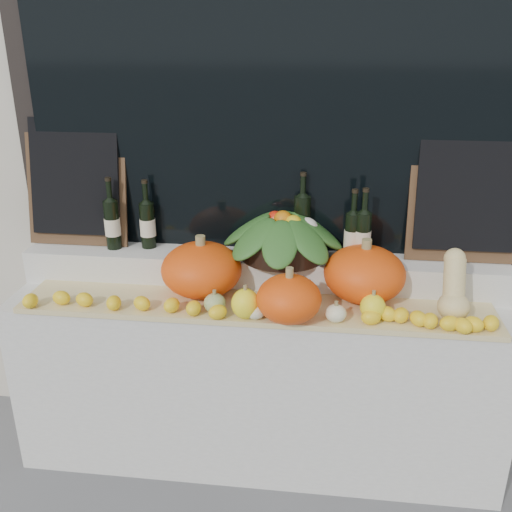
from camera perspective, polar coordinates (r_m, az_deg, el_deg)
display_sill at (r=2.88m, az=0.18°, el=-12.09°), size 2.30×0.55×0.88m
rear_tier at (r=2.76m, az=0.56°, el=-1.35°), size 2.30×0.25×0.16m
straw_bedding at (r=2.54m, az=-0.14°, el=-5.18°), size 2.10×0.32×0.02m
pumpkin_left at (r=2.60m, az=-5.47°, el=-1.35°), size 0.37×0.37×0.24m
pumpkin_right at (r=2.58m, az=10.79°, el=-1.78°), size 0.44×0.44×0.25m
pumpkin_center at (r=2.37m, az=3.31°, el=-4.30°), size 0.34×0.34×0.20m
butternut_squash at (r=2.53m, az=19.19°, el=-3.14°), size 0.13×0.20×0.29m
decorative_gourds at (r=2.41m, az=2.92°, el=-5.11°), size 0.77×0.17×0.15m
lemon_heap at (r=2.42m, az=-0.46°, el=-5.43°), size 2.20×0.16×0.06m
produce_bowl at (r=2.67m, az=2.69°, el=2.19°), size 0.61×0.61×0.24m
wine_bottle_far_left at (r=2.85m, az=-14.17°, el=3.15°), size 0.08×0.08×0.35m
wine_bottle_near_left at (r=2.83m, az=-10.79°, el=3.14°), size 0.08×0.08×0.34m
wine_bottle_tall at (r=2.72m, az=4.61°, el=3.25°), size 0.08×0.08×0.39m
wine_bottle_near_right at (r=2.66m, az=9.60°, el=2.02°), size 0.08×0.08×0.34m
wine_bottle_far_right at (r=2.65m, az=10.61°, el=1.96°), size 0.08×0.08×0.35m
chalkboard_left at (r=2.93m, az=-17.60°, el=7.28°), size 0.50×0.14×0.61m
chalkboard_right at (r=2.75m, az=20.28°, el=6.02°), size 0.50×0.14×0.61m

